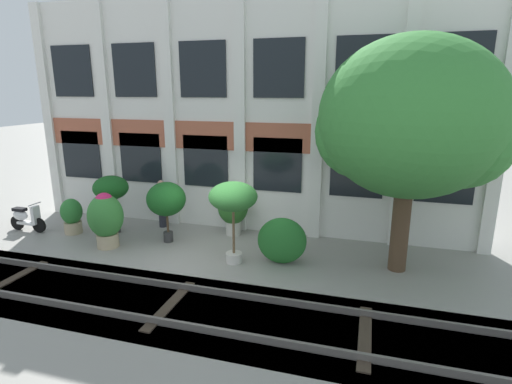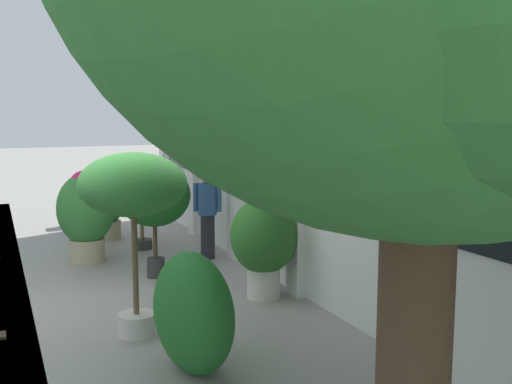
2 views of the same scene
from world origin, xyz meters
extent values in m
plane|color=gray|center=(0.00, 0.00, 0.00)|extent=(80.00, 80.00, 0.00)
cube|color=silver|center=(0.00, 2.91, 3.70)|extent=(14.58, 0.50, 7.39)
cube|color=#AD5B42|center=(0.00, 2.64, 3.10)|extent=(14.58, 0.06, 0.90)
cube|color=silver|center=(-7.29, 2.60, 3.70)|extent=(0.36, 0.16, 7.39)
cube|color=silver|center=(-4.86, 2.60, 3.70)|extent=(0.36, 0.16, 7.39)
cube|color=silver|center=(-2.43, 2.60, 3.70)|extent=(0.36, 0.16, 7.39)
cube|color=silver|center=(0.00, 2.60, 3.70)|extent=(0.36, 0.16, 7.39)
cube|color=silver|center=(2.43, 2.60, 3.70)|extent=(0.36, 0.16, 7.39)
cube|color=silver|center=(4.86, 2.60, 3.70)|extent=(0.36, 0.16, 7.39)
cube|color=silver|center=(7.29, 2.60, 3.70)|extent=(0.36, 0.16, 7.39)
cube|color=black|center=(-6.07, 2.63, 2.25)|extent=(1.56, 0.04, 1.70)
cube|color=black|center=(-3.64, 2.63, 2.25)|extent=(1.56, 0.04, 1.70)
cube|color=black|center=(-1.21, 2.63, 2.25)|extent=(1.56, 0.04, 1.70)
cube|color=black|center=(1.21, 2.63, 2.25)|extent=(1.56, 0.04, 1.70)
cube|color=black|center=(3.64, 2.63, 2.25)|extent=(1.56, 0.04, 1.70)
cube|color=black|center=(6.07, 2.63, 2.25)|extent=(1.56, 0.04, 1.70)
cube|color=black|center=(-6.07, 2.63, 5.15)|extent=(1.56, 0.04, 1.70)
cube|color=black|center=(-3.64, 2.63, 5.15)|extent=(1.56, 0.04, 1.70)
cube|color=black|center=(-1.21, 2.63, 5.15)|extent=(1.56, 0.04, 1.70)
cube|color=black|center=(1.21, 2.63, 5.15)|extent=(1.56, 0.04, 1.70)
cube|color=black|center=(3.64, 2.63, 5.15)|extent=(1.56, 0.04, 1.70)
cube|color=black|center=(6.07, 2.63, 5.15)|extent=(1.56, 0.04, 1.70)
cube|color=#5B5449|center=(0.00, -2.43, -0.14)|extent=(22.58, 2.80, 0.28)
cube|color=#605B56|center=(0.00, -3.15, 0.07)|extent=(22.58, 0.07, 0.15)
cube|color=#605B56|center=(0.00, -1.71, 0.07)|extent=(22.58, 0.07, 0.15)
cube|color=#382D23|center=(-4.30, -2.43, 0.01)|extent=(0.24, 2.10, 0.03)
cube|color=#382D23|center=(0.03, -2.43, 0.01)|extent=(0.24, 2.10, 0.03)
cube|color=#382D23|center=(4.13, -2.43, 0.01)|extent=(0.24, 2.10, 0.03)
cylinder|color=#4C3826|center=(4.86, 0.84, 1.42)|extent=(0.45, 0.45, 2.85)
ellipsoid|color=#388438|center=(4.86, 0.84, 3.90)|extent=(4.36, 4.36, 3.84)
sphere|color=#388438|center=(3.77, 1.04, 3.52)|extent=(2.40, 2.40, 2.40)
sphere|color=#388438|center=(5.94, 0.64, 3.52)|extent=(2.40, 2.40, 2.40)
cylinder|color=tan|center=(-5.15, 0.77, 0.19)|extent=(0.55, 0.55, 0.38)
ellipsoid|color=#2D7A33|center=(-5.15, 0.77, 0.74)|extent=(0.67, 0.67, 0.83)
cylinder|color=tan|center=(-3.33, 0.07, 0.21)|extent=(0.63, 0.63, 0.42)
ellipsoid|color=#388438|center=(-3.33, 0.07, 0.96)|extent=(1.02, 1.02, 1.28)
sphere|color=#DB2866|center=(-3.33, 0.07, 1.38)|extent=(0.56, 0.56, 0.56)
cylinder|color=#333333|center=(-3.91, 1.22, 0.09)|extent=(0.39, 0.39, 0.18)
cylinder|color=brown|center=(-3.91, 1.22, 0.77)|extent=(0.07, 0.07, 1.17)
ellipsoid|color=#19561E|center=(-3.91, 1.22, 1.50)|extent=(1.11, 1.11, 0.76)
cylinder|color=#333333|center=(-1.80, 0.94, 0.16)|extent=(0.29, 0.29, 0.32)
cylinder|color=#4C3826|center=(-1.80, 0.94, 0.74)|extent=(0.07, 0.07, 0.84)
ellipsoid|color=#19561E|center=(-1.80, 0.94, 1.36)|extent=(1.17, 1.17, 1.03)
cylinder|color=beige|center=(0.63, 0.08, 0.13)|extent=(0.44, 0.44, 0.27)
cylinder|color=brown|center=(0.63, 0.08, 0.98)|extent=(0.07, 0.07, 1.43)
ellipsoid|color=#388438|center=(0.63, 0.08, 1.85)|extent=(1.28, 1.28, 0.76)
cylinder|color=beige|center=(-0.10, 2.11, 0.22)|extent=(0.49, 0.49, 0.44)
ellipsoid|color=#286023|center=(-0.10, 2.11, 0.92)|extent=(0.97, 0.97, 1.12)
cylinder|color=black|center=(-6.26, 0.51, 0.24)|extent=(0.48, 0.10, 0.48)
cylinder|color=black|center=(-7.16, 0.52, 0.24)|extent=(0.48, 0.10, 0.48)
cube|color=silver|center=(-6.72, 0.52, 0.28)|extent=(0.68, 0.25, 0.08)
ellipsoid|color=silver|center=(-6.98, 0.52, 0.52)|extent=(0.56, 0.27, 0.36)
cube|color=black|center=(-6.98, 0.52, 0.72)|extent=(0.44, 0.23, 0.10)
cube|color=silver|center=(-6.34, 0.51, 0.58)|extent=(0.12, 0.28, 0.60)
cylinder|color=#B7B7BF|center=(-6.32, 0.51, 0.96)|extent=(0.04, 0.50, 0.03)
cylinder|color=#282833|center=(-2.64, 2.14, 0.41)|extent=(0.26, 0.26, 0.82)
cylinder|color=#33598C|center=(-2.64, 2.14, 1.11)|extent=(0.34, 0.34, 0.58)
sphere|color=tan|center=(-2.64, 2.14, 1.51)|extent=(0.22, 0.22, 0.22)
cylinder|color=#33598C|center=(-2.75, 1.95, 1.14)|extent=(0.09, 0.09, 0.52)
cylinder|color=#33598C|center=(-2.53, 2.33, 1.14)|extent=(0.09, 0.09, 0.52)
ellipsoid|color=#236B28|center=(1.89, 0.39, 0.63)|extent=(1.39, 0.86, 1.27)
camera|label=1|loc=(3.98, -9.38, 4.57)|focal=28.00mm
camera|label=2|loc=(7.62, -1.42, 2.71)|focal=42.00mm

